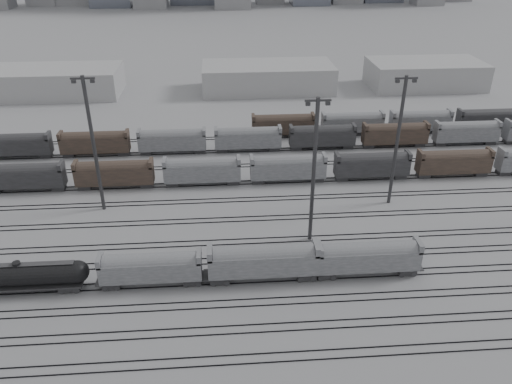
{
  "coord_description": "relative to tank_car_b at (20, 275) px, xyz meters",
  "views": [
    {
      "loc": [
        -5.13,
        -56.78,
        45.71
      ],
      "look_at": [
        0.74,
        20.53,
        4.0
      ],
      "focal_mm": 35.0,
      "sensor_mm": 36.0,
      "label": 1
    }
  ],
  "objects": [
    {
      "name": "tracks",
      "position": [
        33.72,
        16.5,
        -2.65
      ],
      "size": [
        220.0,
        71.5,
        0.16
      ],
      "color": "black",
      "rests_on": "ground"
    },
    {
      "name": "bg_string_mid",
      "position": [
        51.72,
        47.0,
        0.07
      ],
      "size": [
        151.0,
        3.0,
        5.6
      ],
      "color": "#252527",
      "rests_on": "ground"
    },
    {
      "name": "warehouse_right",
      "position": [
        93.72,
        94.0,
        1.27
      ],
      "size": [
        35.0,
        18.0,
        8.0
      ],
      "primitive_type": "cube",
      "color": "#AFB0B2",
      "rests_on": "ground"
    },
    {
      "name": "hopper_car_b",
      "position": [
        34.01,
        0.0,
        0.78
      ],
      "size": [
        15.87,
        3.15,
        5.68
      ],
      "color": "#252527",
      "rests_on": "ground"
    },
    {
      "name": "hopper_car_c",
      "position": [
        49.28,
        -0.0,
        0.61
      ],
      "size": [
        15.13,
        3.01,
        5.41
      ],
      "color": "#252527",
      "rests_on": "ground"
    },
    {
      "name": "bg_string_near",
      "position": [
        41.72,
        31.0,
        0.07
      ],
      "size": [
        151.0,
        3.0,
        5.6
      ],
      "color": "gray",
      "rests_on": "ground"
    },
    {
      "name": "bg_string_far",
      "position": [
        69.22,
        55.0,
        0.07
      ],
      "size": [
        66.0,
        3.0,
        5.6
      ],
      "color": "#4F3D32",
      "rests_on": "ground"
    },
    {
      "name": "light_mast_d",
      "position": [
        59.35,
        21.01,
        9.96
      ],
      "size": [
        3.83,
        0.61,
        23.91
      ],
      "color": "#363538",
      "rests_on": "ground"
    },
    {
      "name": "hopper_car_a",
      "position": [
        18.07,
        0.0,
        0.45
      ],
      "size": [
        14.37,
        2.86,
        5.14
      ],
      "color": "#252527",
      "rests_on": "ground"
    },
    {
      "name": "light_mast_b",
      "position": [
        6.94,
        22.6,
        10.3
      ],
      "size": [
        3.93,
        0.63,
        24.56
      ],
      "color": "#363538",
      "rests_on": "ground"
    },
    {
      "name": "tank_car_b",
      "position": [
        0.0,
        0.0,
        0.0
      ],
      "size": [
        19.09,
        3.18,
        4.72
      ],
      "color": "#252527",
      "rests_on": "ground"
    },
    {
      "name": "warehouse_mid",
      "position": [
        43.72,
        94.0,
        1.27
      ],
      "size": [
        40.0,
        18.0,
        8.0
      ],
      "primitive_type": "cube",
      "color": "#AFB0B2",
      "rests_on": "ground"
    },
    {
      "name": "ground",
      "position": [
        33.72,
        -1.0,
        -2.73
      ],
      "size": [
        900.0,
        900.0,
        0.0
      ],
      "primitive_type": "plane",
      "color": "#A2A2A6",
      "rests_on": "ground"
    },
    {
      "name": "light_mast_c",
      "position": [
        42.6,
        10.01,
        10.04
      ],
      "size": [
        3.85,
        0.62,
        24.08
      ],
      "color": "#363538",
      "rests_on": "ground"
    },
    {
      "name": "warehouse_left",
      "position": [
        -26.28,
        94.0,
        1.27
      ],
      "size": [
        50.0,
        18.0,
        8.0
      ],
      "primitive_type": "cube",
      "color": "#AFB0B2",
      "rests_on": "ground"
    }
  ]
}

